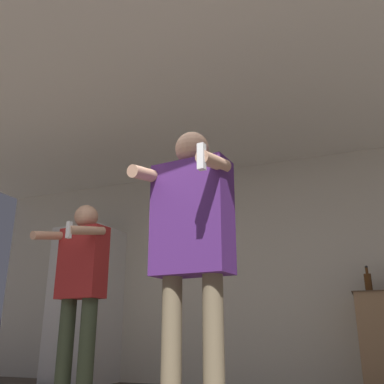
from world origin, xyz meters
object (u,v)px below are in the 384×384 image
bottle_amber_bourbon (368,282)px  person_man_side (80,282)px  refrigerator (85,303)px  person_woman_foreground (192,240)px

bottle_amber_bourbon → person_man_side: 2.80m
refrigerator → bottle_amber_bourbon: (3.27, 0.12, 0.13)m
person_woman_foreground → person_man_side: 1.83m
bottle_amber_bourbon → person_woman_foreground: size_ratio=0.16×
refrigerator → person_woman_foreground: 3.36m
person_woman_foreground → person_man_side: size_ratio=1.00×
refrigerator → person_man_side: refrigerator is taller
person_woman_foreground → person_man_side: bearing=144.9°
refrigerator → person_woman_foreground: refrigerator is taller
person_man_side → person_woman_foreground: bearing=-35.1°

